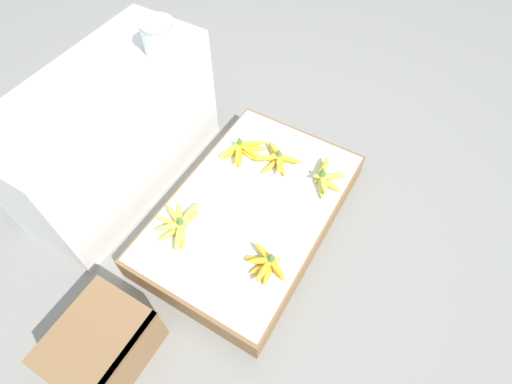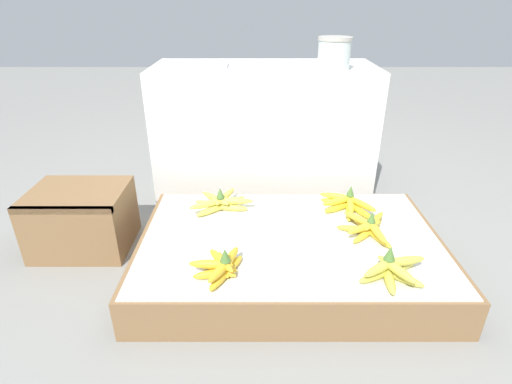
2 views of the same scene
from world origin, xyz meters
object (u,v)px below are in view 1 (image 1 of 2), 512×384
Objects in this scene: banana_bunch_front_midleft at (325,178)px; glass_jar at (159,37)px; banana_bunch_middle_midleft at (278,159)px; banana_bunch_back_left at (179,224)px; foam_tray_white at (40,128)px; wooden_crate at (103,346)px; banana_bunch_back_midleft at (243,150)px; banana_bunch_front_left at (268,263)px.

glass_jar is at bearing 95.77° from banana_bunch_front_midleft.
banana_bunch_back_left is (-0.59, 0.21, 0.00)m from banana_bunch_middle_midleft.
foam_tray_white reaches higher than banana_bunch_front_midleft.
wooden_crate is 1.27m from banana_bunch_front_midleft.
banana_bunch_front_midleft is at bearing -84.23° from glass_jar.
wooden_crate reaches higher than banana_bunch_back_midleft.
banana_bunch_front_left is at bearing -80.15° from foam_tray_white.
banana_bunch_front_left is (0.63, -0.41, 0.05)m from wooden_crate.
glass_jar reaches higher than banana_bunch_front_left.
wooden_crate is 0.60m from banana_bunch_back_left.
banana_bunch_back_left reaches higher than banana_bunch_middle_midleft.
wooden_crate reaches higher than banana_bunch_front_left.
wooden_crate is 1.42× the size of foam_tray_white.
banana_bunch_front_left is at bearing -32.74° from wooden_crate.
banana_bunch_back_left is 1.75× the size of glass_jar.
wooden_crate is 1.56× the size of banana_bunch_middle_midleft.
glass_jar is at bearing 21.56° from wooden_crate.
banana_bunch_front_midleft is (1.19, -0.42, 0.06)m from wooden_crate.
banana_bunch_front_midleft is 1.07× the size of banana_bunch_back_midleft.
foam_tray_white is at bearing 136.18° from banana_bunch_middle_midleft.
glass_jar is 0.65m from foam_tray_white.
wooden_crate is 2.53× the size of glass_jar.
banana_bunch_middle_midleft is (1.18, -0.15, 0.05)m from wooden_crate.
banana_bunch_back_left is at bearing 5.00° from wooden_crate.
foam_tray_white is at bearing 104.52° from banana_bunch_back_left.
banana_bunch_back_midleft is (0.54, -0.02, 0.00)m from banana_bunch_back_left.
glass_jar reaches higher than wooden_crate.
glass_jar is (-0.09, 0.86, 0.56)m from banana_bunch_front_midleft.
banana_bunch_back_midleft is 1.47× the size of glass_jar.
banana_bunch_middle_midleft is 1.11m from foam_tray_white.
glass_jar is at bearing 36.94° from banana_bunch_back_left.
glass_jar reaches higher than foam_tray_white.
banana_bunch_middle_midleft is at bearing 24.56° from banana_bunch_front_left.
foam_tray_white is (-0.64, 0.09, -0.06)m from glass_jar.
banana_bunch_front_left reaches higher than banana_bunch_back_left.
banana_bunch_front_left is at bearing -85.17° from banana_bunch_back_left.
banana_bunch_front_midleft is at bearing -38.51° from banana_bunch_back_left.
foam_tray_white is at bearing 127.11° from banana_bunch_front_midleft.
banana_bunch_middle_midleft is at bearing 91.79° from banana_bunch_front_midleft.
wooden_crate reaches higher than banana_bunch_back_left.
banana_bunch_front_midleft reaches higher than wooden_crate.
banana_bunch_back_midleft is at bearing 40.97° from banana_bunch_front_left.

